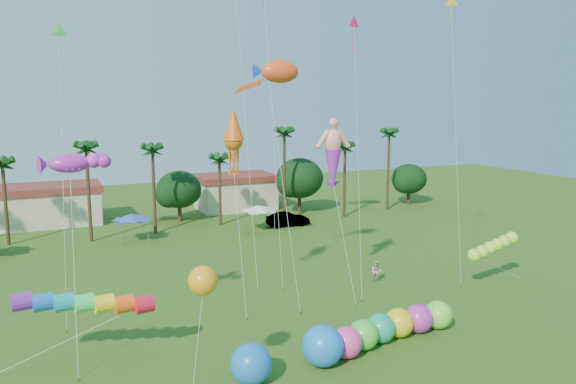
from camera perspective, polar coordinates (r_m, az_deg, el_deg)
name	(u,v)px	position (r m, az deg, el deg)	size (l,w,h in m)	color
tree_line	(201,187)	(70.05, -8.79, 0.48)	(69.46, 8.91, 11.00)	#3A2819
buildings_row	(139,201)	(74.83, -14.90, -0.93)	(35.00, 7.00, 4.00)	beige
tent_row	(133,218)	(60.98, -15.50, -2.52)	(31.00, 4.00, 0.60)	white
car_b	(288,219)	(67.10, -0.01, -2.78)	(1.77, 5.08, 1.68)	#4C4C54
spectator_b	(377,272)	(47.22, 8.98, -8.00)	(0.91, 0.71, 1.87)	#AFAD92
caterpillar_inflatable	(376,331)	(35.58, 8.89, -13.79)	(11.72, 3.89, 2.38)	#F540A2
blue_ball	(251,364)	(31.09, -3.79, -17.02)	(2.23, 2.23, 2.23)	blue
rainbow_tube	(110,309)	(33.66, -17.65, -11.28)	(10.35, 1.62, 3.82)	red
green_worm	(474,255)	(46.81, 18.37, -6.10)	(8.50, 2.91, 3.46)	#B4FB37
orange_ball_kite	(203,281)	(27.95, -8.63, -8.91)	(1.96, 1.94, 6.95)	orange
merman_kite	(333,158)	(43.66, 4.59, 3.46)	(2.23, 5.34, 13.07)	#FA9C8E
fish_kite	(280,72)	(43.16, -0.82, 12.11)	(4.54, 6.45, 17.95)	#FF481C
squid_kite	(233,141)	(40.35, -5.57, 5.15)	(1.98, 4.69, 14.16)	#DE5C12
lobster_kite	(70,164)	(35.00, -21.31, 2.71)	(4.52, 6.33, 12.04)	#B225BD
delta_kite_red	(354,27)	(44.30, 6.76, 16.27)	(1.71, 3.97, 21.28)	#FF1C5C
delta_kite_yellow	(452,9)	(48.70, 16.28, 17.42)	(1.00, 3.65, 23.18)	gold
delta_kite_green	(59,36)	(41.87, -22.22, 14.45)	(1.57, 4.67, 20.08)	#31D258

